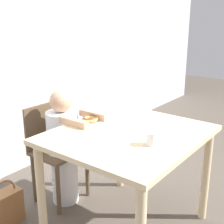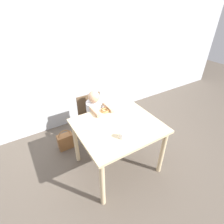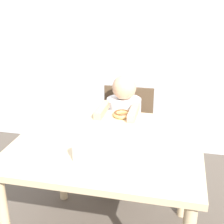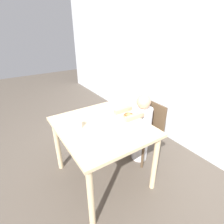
% 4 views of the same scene
% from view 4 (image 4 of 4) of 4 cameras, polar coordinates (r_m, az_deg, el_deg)
% --- Properties ---
extents(ground_plane, '(12.00, 12.00, 0.00)m').
position_cam_4_polar(ground_plane, '(2.42, -2.81, -20.25)').
color(ground_plane, brown).
extents(wall_back, '(8.00, 0.05, 2.50)m').
position_cam_4_polar(wall_back, '(2.73, 24.03, 13.46)').
color(wall_back, silver).
rests_on(wall_back, ground_plane).
extents(dining_table, '(1.05, 0.92, 0.77)m').
position_cam_4_polar(dining_table, '(1.99, -3.23, -7.01)').
color(dining_table, beige).
rests_on(dining_table, ground_plane).
extents(chair, '(0.41, 0.36, 0.83)m').
position_cam_4_polar(chair, '(2.51, 11.16, -5.59)').
color(chair, brown).
rests_on(chair, ground_plane).
extents(child_figure, '(0.27, 0.50, 0.98)m').
position_cam_4_polar(child_figure, '(2.42, 9.46, -5.48)').
color(child_figure, white).
rests_on(child_figure, ground_plane).
extents(donut, '(0.13, 0.13, 0.03)m').
position_cam_4_polar(donut, '(2.10, 5.44, -1.17)').
color(donut, tan).
rests_on(donut, dining_table).
extents(napkin, '(0.28, 0.28, 0.00)m').
position_cam_4_polar(napkin, '(1.93, 0.13, -4.25)').
color(napkin, white).
rests_on(napkin, dining_table).
extents(handbag, '(0.25, 0.13, 0.37)m').
position_cam_4_polar(handbag, '(3.00, 4.41, -6.22)').
color(handbag, brown).
rests_on(handbag, ground_plane).
extents(cup, '(0.07, 0.07, 0.08)m').
position_cam_4_polar(cup, '(1.90, -10.90, -3.97)').
color(cup, white).
rests_on(cup, dining_table).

